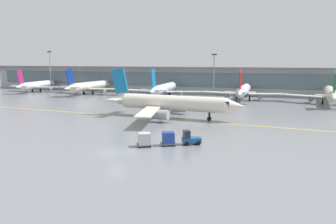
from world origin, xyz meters
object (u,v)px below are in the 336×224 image
at_px(gate_airplane_2, 164,89).
at_px(cargo_dolly_lead, 168,138).
at_px(gate_airplane_0, 38,85).
at_px(apron_light_mast_1, 214,73).
at_px(gate_airplane_1, 90,86).
at_px(cargo_dolly_trailing, 144,139).
at_px(gate_airplane_3, 244,90).
at_px(baggage_tug, 190,138).
at_px(gate_airplane_4, 331,94).
at_px(apron_light_mast_0, 50,69).
at_px(taxiing_regional_jet, 171,103).

relative_size(gate_airplane_2, cargo_dolly_lead, 10.89).
relative_size(gate_airplane_0, apron_light_mast_1, 1.83).
bearing_deg(gate_airplane_1, cargo_dolly_trailing, -139.85).
xyz_separation_m(gate_airplane_3, baggage_tug, (-2.03, -58.01, -1.93)).
distance_m(gate_airplane_4, cargo_dolly_trailing, 66.56).
height_order(gate_airplane_2, gate_airplane_4, same).
relative_size(baggage_tug, apron_light_mast_0, 0.19).
height_order(gate_airplane_3, cargo_dolly_lead, gate_airplane_3).
distance_m(gate_airplane_0, apron_light_mast_1, 67.38).
height_order(baggage_tug, apron_light_mast_0, apron_light_mast_0).
height_order(baggage_tug, cargo_dolly_trailing, baggage_tug).
bearing_deg(taxiing_regional_jet, gate_airplane_4, 49.69).
relative_size(taxiing_regional_jet, baggage_tug, 10.57).
bearing_deg(taxiing_regional_jet, gate_airplane_1, 142.53).
height_order(gate_airplane_1, gate_airplane_4, same).
xyz_separation_m(gate_airplane_1, apron_light_mast_0, (-23.63, 9.01, 5.68)).
bearing_deg(apron_light_mast_1, gate_airplane_0, -174.31).
distance_m(cargo_dolly_lead, apron_light_mast_1, 68.91).
distance_m(taxiing_regional_jet, baggage_tug, 22.39).
height_order(gate_airplane_4, apron_light_mast_0, apron_light_mast_0).
relative_size(gate_airplane_1, gate_airplane_3, 1.00).
xyz_separation_m(gate_airplane_3, apron_light_mast_1, (-10.90, 8.81, 4.91)).
relative_size(gate_airplane_4, cargo_dolly_lead, 10.91).
bearing_deg(baggage_tug, gate_airplane_0, 113.45).
bearing_deg(gate_airplane_4, cargo_dolly_lead, 158.14).
xyz_separation_m(gate_airplane_2, baggage_tug, (23.31, -56.75, -1.93)).
distance_m(gate_airplane_3, cargo_dolly_trailing, 61.63).
xyz_separation_m(gate_airplane_0, cargo_dolly_lead, (72.93, -61.66, -1.51)).
height_order(gate_airplane_0, gate_airplane_4, gate_airplane_4).
bearing_deg(baggage_tug, apron_light_mast_1, 69.48).
height_order(baggage_tug, apron_light_mast_1, apron_light_mast_1).
bearing_deg(gate_airplane_2, gate_airplane_0, 83.75).
bearing_deg(cargo_dolly_lead, cargo_dolly_trailing, 180.00).
distance_m(gate_airplane_1, cargo_dolly_lead, 77.77).
xyz_separation_m(gate_airplane_4, cargo_dolly_lead, (-28.61, -56.95, -1.77)).
height_order(cargo_dolly_trailing, apron_light_mast_0, apron_light_mast_0).
height_order(gate_airplane_1, taxiing_regional_jet, taxiing_regional_jet).
bearing_deg(baggage_tug, gate_airplane_4, 36.96).
xyz_separation_m(cargo_dolly_lead, cargo_dolly_trailing, (-3.00, -1.60, 0.00)).
bearing_deg(baggage_tug, apron_light_mast_0, 110.03).
bearing_deg(gate_airplane_0, gate_airplane_1, -99.05).
distance_m(gate_airplane_3, taxiing_regional_jet, 39.40).
distance_m(gate_airplane_2, baggage_tug, 61.38).
height_order(taxiing_regional_jet, apron_light_mast_0, apron_light_mast_0).
bearing_deg(gate_airplane_4, taxiing_regional_jet, 139.91).
relative_size(gate_airplane_4, cargo_dolly_trailing, 10.91).
xyz_separation_m(taxiing_regional_jet, cargo_dolly_trailing, (3.47, -23.35, -2.04)).
height_order(gate_airplane_3, apron_light_mast_1, apron_light_mast_1).
bearing_deg(gate_airplane_1, apron_light_mast_1, -75.97).
bearing_deg(gate_airplane_0, baggage_tug, -134.16).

